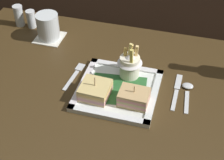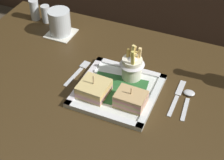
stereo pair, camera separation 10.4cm
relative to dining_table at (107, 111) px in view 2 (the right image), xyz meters
name	(u,v)px [view 2 (the right image)]	position (x,y,z in m)	size (l,w,h in m)	color
dining_table	(107,111)	(0.00, 0.00, 0.00)	(1.12, 0.72, 0.74)	#3E2C16
square_plate	(117,91)	(0.04, -0.01, 0.12)	(0.24, 0.24, 0.02)	white
sandwich_half_left	(94,89)	(-0.02, -0.05, 0.14)	(0.09, 0.09, 0.07)	#E1B984
sandwich_half_right	(131,99)	(0.10, -0.05, 0.14)	(0.09, 0.07, 0.07)	tan
fries_cup	(132,64)	(0.06, 0.07, 0.17)	(0.08, 0.08, 0.12)	white
drink_coaster	(61,33)	(-0.28, 0.20, 0.11)	(0.10, 0.10, 0.00)	silver
water_glass	(60,24)	(-0.28, 0.20, 0.16)	(0.08, 0.08, 0.10)	silver
fork	(79,71)	(-0.12, 0.03, 0.11)	(0.03, 0.14, 0.00)	silver
knife	(177,96)	(0.22, 0.05, 0.11)	(0.02, 0.16, 0.00)	silver
spoon	(188,97)	(0.25, 0.05, 0.12)	(0.03, 0.13, 0.01)	silver
salt_shaker	(35,11)	(-0.43, 0.26, 0.15)	(0.04, 0.04, 0.08)	silver
pepper_shaker	(46,15)	(-0.38, 0.26, 0.14)	(0.03, 0.03, 0.07)	silver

